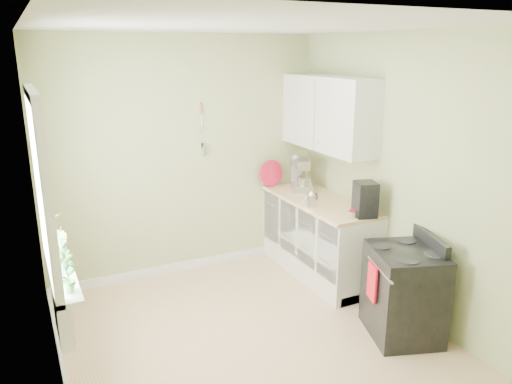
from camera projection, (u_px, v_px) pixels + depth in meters
name	position (u px, v px, depth m)	size (l,w,h in m)	color
floor	(256.00, 345.00, 4.44)	(3.20, 3.60, 0.02)	tan
ceiling	(256.00, 24.00, 3.69)	(3.20, 3.60, 0.02)	white
wall_back	(185.00, 158.00, 5.63)	(3.20, 0.02, 2.70)	#B2B97E
wall_left	(43.00, 230.00, 3.38)	(0.02, 3.60, 2.70)	#B2B97E
wall_right	(407.00, 178.00, 4.75)	(0.02, 3.60, 2.70)	#B2B97E
base_cabinets	(319.00, 238.00, 5.73)	(0.60, 1.60, 0.87)	white
countertop	(320.00, 201.00, 5.60)	(0.64, 1.60, 0.04)	beige
upper_cabinets	(328.00, 113.00, 5.48)	(0.35, 1.40, 0.80)	white
window	(41.00, 190.00, 3.60)	(0.06, 1.14, 1.44)	white
window_sill	(62.00, 273.00, 3.81)	(0.18, 1.14, 0.04)	white
radiator	(63.00, 315.00, 3.85)	(0.12, 0.50, 0.35)	white
wall_utensils	(202.00, 138.00, 5.63)	(0.02, 0.14, 0.58)	beige
stove	(404.00, 292.00, 4.49)	(0.78, 0.82, 0.94)	black
stand_mixer	(301.00, 176.00, 5.90)	(0.31, 0.39, 0.42)	#B2B2B7
kettle	(311.00, 199.00, 5.30)	(0.17, 0.10, 0.17)	silver
coffee_maker	(365.00, 200.00, 4.98)	(0.26, 0.27, 0.35)	black
red_tray	(271.00, 173.00, 6.07)	(0.33, 0.33, 0.02)	#A6112B
jar	(352.00, 214.00, 4.95)	(0.07, 0.07, 0.08)	#A69B86
plant_a	(67.00, 273.00, 3.42)	(0.16, 0.11, 0.31)	#396F2F
plant_b	(60.00, 250.00, 3.84)	(0.16, 0.13, 0.28)	#396F2F
plant_c	(55.00, 232.00, 4.15)	(0.18, 0.18, 0.33)	#396F2F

